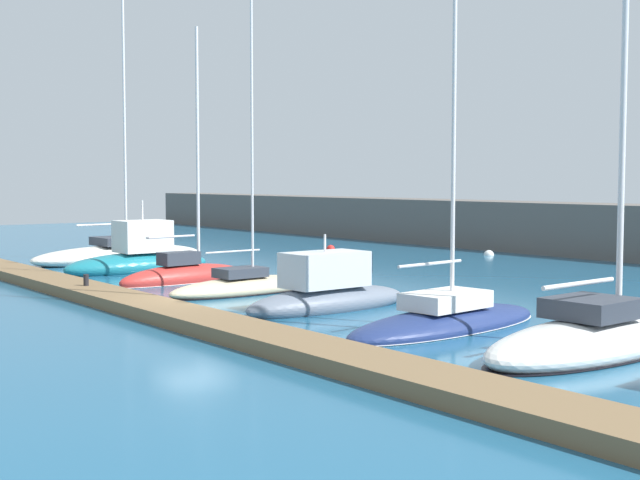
% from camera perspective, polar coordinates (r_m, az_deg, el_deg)
% --- Properties ---
extents(ground_plane, '(120.00, 120.00, 0.00)m').
position_cam_1_polar(ground_plane, '(30.37, -8.27, -4.51)').
color(ground_plane, '#1E567A').
extents(dock_pier, '(44.01, 1.90, 0.41)m').
position_cam_1_polar(dock_pier, '(29.57, -11.13, -4.37)').
color(dock_pier, brown).
rests_on(dock_pier, ground_plane).
extents(sailboat_ivory_nearest, '(3.58, 9.93, 20.38)m').
position_cam_1_polar(sailboat_ivory_nearest, '(48.19, -13.03, -0.87)').
color(sailboat_ivory_nearest, silver).
rests_on(sailboat_ivory_nearest, ground_plane).
extents(motorboat_teal_second, '(2.57, 7.60, 3.85)m').
position_cam_1_polar(motorboat_teal_second, '(43.23, -11.74, -1.19)').
color(motorboat_teal_second, '#19707F').
rests_on(motorboat_teal_second, ground_plane).
extents(sailboat_red_third, '(2.27, 6.60, 11.48)m').
position_cam_1_polar(sailboat_red_third, '(38.21, -8.86, -2.31)').
color(sailboat_red_third, '#B72D28').
rests_on(sailboat_red_third, ground_plane).
extents(sailboat_sand_fourth, '(2.22, 7.17, 13.32)m').
position_cam_1_polar(sailboat_sand_fourth, '(34.43, -4.78, -3.02)').
color(sailboat_sand_fourth, beige).
rests_on(sailboat_sand_fourth, ground_plane).
extents(motorboat_slate_fifth, '(2.10, 6.84, 2.94)m').
position_cam_1_polar(motorboat_slate_fifth, '(29.85, 0.55, -3.47)').
color(motorboat_slate_fifth, slate).
rests_on(motorboat_slate_fifth, ground_plane).
extents(sailboat_navy_sixth, '(3.38, 8.45, 18.05)m').
position_cam_1_polar(sailboat_navy_sixth, '(26.46, 8.27, -5.19)').
color(sailboat_navy_sixth, navy).
rests_on(sailboat_navy_sixth, ground_plane).
extents(sailboat_white_seventh, '(3.32, 8.71, 14.28)m').
position_cam_1_polar(sailboat_white_seventh, '(23.82, 17.65, -6.14)').
color(sailboat_white_seventh, white).
rests_on(sailboat_white_seventh, ground_plane).
extents(mooring_buoy_white, '(0.60, 0.60, 0.60)m').
position_cam_1_polar(mooring_buoy_white, '(52.27, 11.01, -0.98)').
color(mooring_buoy_white, white).
rests_on(mooring_buoy_white, ground_plane).
extents(mooring_buoy_red, '(0.55, 0.55, 0.55)m').
position_cam_1_polar(mooring_buoy_red, '(55.66, 0.70, -0.61)').
color(mooring_buoy_red, red).
rests_on(mooring_buoy_red, ground_plane).
extents(dock_bollard, '(0.20, 0.20, 0.44)m').
position_cam_1_polar(dock_bollard, '(34.40, -15.08, -2.55)').
color(dock_bollard, black).
rests_on(dock_bollard, dock_pier).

